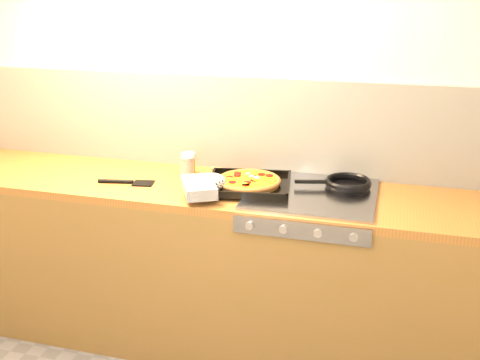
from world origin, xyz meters
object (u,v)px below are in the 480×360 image
(frying_pan, at_px, (347,184))
(juice_glass, at_px, (189,163))
(tomato_can, at_px, (187,167))
(pizza_on_tray, at_px, (235,183))

(frying_pan, distance_m, juice_glass, 0.83)
(frying_pan, distance_m, tomato_can, 0.82)
(pizza_on_tray, bearing_deg, frying_pan, 16.51)
(frying_pan, bearing_deg, tomato_can, -179.65)
(pizza_on_tray, relative_size, tomato_can, 5.22)
(juice_glass, bearing_deg, frying_pan, -1.70)
(juice_glass, bearing_deg, pizza_on_tray, -30.34)
(tomato_can, height_order, juice_glass, juice_glass)
(juice_glass, bearing_deg, tomato_can, -85.75)
(pizza_on_tray, height_order, tomato_can, tomato_can)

